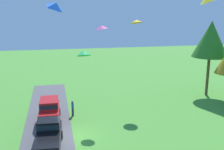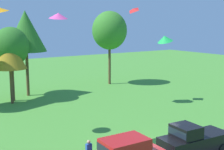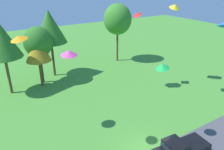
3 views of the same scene
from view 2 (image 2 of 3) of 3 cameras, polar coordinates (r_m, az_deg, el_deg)
The scene contains 9 objects.
ground_plane at distance 22.59m, azimuth 7.66°, elevation -13.45°, with size 120.00×120.00×0.00m, color #478E33.
car_pickup_near_entrance at distance 21.86m, azimuth 14.46°, elevation -11.36°, with size 5.13×2.34×2.14m.
tree_center_back at distance 35.42m, azimuth -18.17°, elevation 3.76°, with size 3.46×3.46×7.30m.
tree_far_left at distance 36.46m, azimuth -18.02°, elevation 4.91°, with size 3.97×3.97×8.37m.
tree_lone_near at distance 38.68m, azimuth -15.53°, elevation 7.70°, with size 4.86×4.86×10.26m.
tree_left_of_center at distance 44.65m, azimuth -0.46°, elevation 8.13°, with size 4.96×4.96×10.46m.
kite_diamond_over_trees at distance 33.65m, azimuth 3.92°, elevation 11.83°, with size 0.99×1.00×0.25m, color red.
kite_delta_mid_center at distance 22.61m, azimuth 9.63°, elevation 6.56°, with size 1.11×1.11×0.44m, color green.
kite_delta_high_left at distance 20.94m, azimuth -9.80°, elevation 10.64°, with size 1.24×1.24×0.36m, color #EA4C9E.
Camera 2 is at (-13.88, -15.51, 8.78)m, focal length 50.00 mm.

